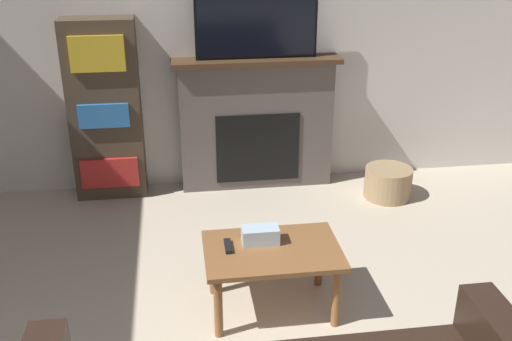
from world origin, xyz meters
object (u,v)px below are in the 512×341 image
(tv, at_px, (256,24))
(coffee_table, at_px, (272,258))
(fireplace, at_px, (256,123))
(storage_basket, at_px, (388,183))
(bookshelf, at_px, (105,111))

(tv, height_order, coffee_table, tv)
(fireplace, relative_size, coffee_table, 1.74)
(fireplace, relative_size, tv, 1.41)
(tv, distance_m, storage_basket, 1.71)
(coffee_table, relative_size, bookshelf, 0.54)
(coffee_table, relative_size, storage_basket, 2.03)
(tv, bearing_deg, coffee_table, -95.02)
(fireplace, xyz_separation_m, storage_basket, (1.07, -0.42, -0.44))
(tv, height_order, bookshelf, tv)
(fireplace, height_order, storage_basket, fireplace)
(tv, bearing_deg, fireplace, 90.00)
(storage_basket, bearing_deg, tv, 159.43)
(fireplace, distance_m, storage_basket, 1.23)
(fireplace, bearing_deg, coffee_table, -94.97)
(coffee_table, distance_m, bookshelf, 2.13)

